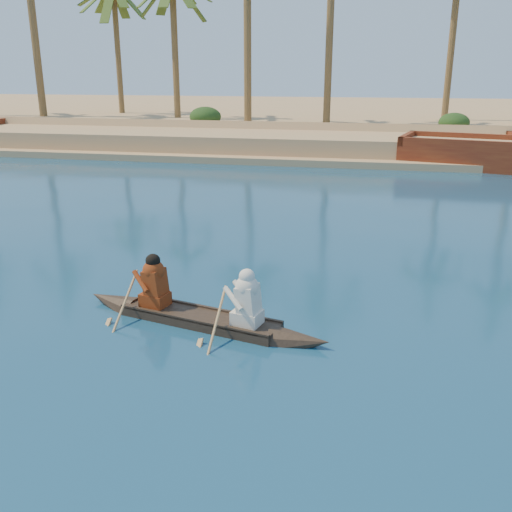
# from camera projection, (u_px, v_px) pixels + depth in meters

# --- Properties ---
(ground) EXTENTS (160.00, 160.00, 0.00)m
(ground) POSITION_uv_depth(u_px,v_px,m) (226.00, 393.00, 9.01)
(ground) COLOR navy
(ground) RESTS_ON ground
(sandy_embankment) EXTENTS (150.00, 51.00, 1.50)m
(sandy_embankment) POSITION_uv_depth(u_px,v_px,m) (356.00, 119.00, 52.45)
(sandy_embankment) COLOR tan
(sandy_embankment) RESTS_ON ground
(palm_grove) EXTENTS (110.00, 14.00, 16.00)m
(palm_grove) POSITION_uv_depth(u_px,v_px,m) (354.00, 21.00, 39.07)
(palm_grove) COLOR #415E21
(palm_grove) RESTS_ON ground
(shrub_cluster) EXTENTS (100.00, 6.00, 2.40)m
(shrub_cluster) POSITION_uv_depth(u_px,v_px,m) (346.00, 127.00, 37.93)
(shrub_cluster) COLOR #1A3412
(shrub_cluster) RESTS_ON ground
(canoe) EXTENTS (5.51, 2.00, 1.51)m
(canoe) POSITION_uv_depth(u_px,v_px,m) (199.00, 310.00, 11.39)
(canoe) COLOR #39291F
(canoe) RESTS_ON ground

